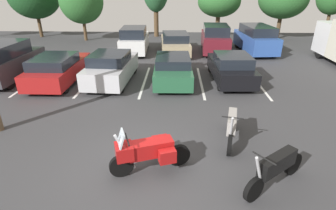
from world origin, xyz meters
The scene contains 16 objects.
ground centered at (0.00, 0.00, -0.05)m, with size 44.00×44.00×0.10m, color #38383A.
motorcycle_touring centered at (0.24, -0.29, 0.63)m, with size 2.15×1.16×1.34m.
motorcycle_second centered at (3.46, -0.79, 0.56)m, with size 1.87×1.49×1.27m.
motorcycle_third centered at (2.74, 1.26, 0.56)m, with size 0.71×2.11×1.29m.
parking_stripes centered at (-2.13, 6.96, 0.00)m, with size 14.71×4.79×0.01m.
car_charcoal centered at (-7.80, 6.97, 0.98)m, with size 2.04×4.32×1.97m.
car_red centered at (-5.04, 6.68, 0.71)m, with size 1.93×4.57×1.44m.
car_silver centered at (-2.33, 6.82, 0.75)m, with size 2.12×4.40×1.54m.
car_green centered at (0.79, 7.12, 0.67)m, with size 1.93×4.68×1.36m.
car_black centered at (3.78, 7.18, 0.69)m, with size 1.97×4.30×1.43m.
car_far_white centered at (-2.08, 13.11, 0.89)m, with size 1.94×4.29×1.83m.
car_far_tan centered at (0.83, 13.08, 0.72)m, with size 2.22×4.81×1.47m.
car_far_maroon centered at (3.74, 13.52, 0.95)m, with size 2.03×4.46×1.96m.
car_far_blue centered at (6.67, 13.50, 0.97)m, with size 2.31×4.79×1.93m.
tree_center_right centered at (4.70, 19.45, 3.12)m, with size 3.81×3.81×4.48m.
tree_right centered at (-7.09, 17.49, 3.26)m, with size 3.63×3.63×5.11m.
Camera 1 is at (0.98, -6.16, 4.71)m, focal length 28.52 mm.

